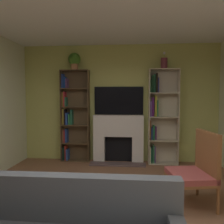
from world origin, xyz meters
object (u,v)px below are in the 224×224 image
bookshelf_left (72,117)px  armchair (196,169)px  potted_plant (74,60)px  vase_with_flowers (164,63)px  coffee_table (84,208)px  tv (119,101)px  bookshelf_right (159,116)px  fireplace (118,137)px

bookshelf_left → armchair: size_ratio=2.05×
bookshelf_left → potted_plant: 1.37m
bookshelf_left → potted_plant: potted_plant is taller
vase_with_flowers → coffee_table: 3.89m
tv → bookshelf_left: bearing=-176.9°
bookshelf_right → potted_plant: 2.42m
potted_plant → armchair: (2.35, -2.15, -1.93)m
bookshelf_left → vase_with_flowers: (2.20, -0.06, 1.28)m
fireplace → bookshelf_left: (-1.14, 0.03, 0.48)m
potted_plant → vase_with_flowers: bearing=0.0°
tv → coffee_table: bearing=-93.5°
fireplace → bookshelf_left: 1.24m
bookshelf_right → potted_plant: size_ratio=5.48×
potted_plant → fireplace: bearing=1.4°
bookshelf_right → coffee_table: size_ratio=2.93×
coffee_table → fireplace: bearing=86.4°
fireplace → armchair: size_ratio=1.20×
tv → coffee_table: tv is taller
vase_with_flowers → potted_plant: bearing=-180.0°
fireplace → bookshelf_left: bookshelf_left is taller
bookshelf_left → bookshelf_right: bearing=-0.7°
fireplace → tv: bearing=90.0°
coffee_table → armchair: bearing=31.4°
bookshelf_right → potted_plant: (-2.03, -0.03, 1.32)m
armchair → bookshelf_left: bearing=137.8°
vase_with_flowers → coffee_table: vase_with_flowers is taller
vase_with_flowers → fireplace: bearing=178.6°
fireplace → tv: (0.00, 0.09, 0.88)m
fireplace → potted_plant: (-1.06, -0.03, 1.85)m
bookshelf_left → coffee_table: bearing=-73.1°
bookshelf_left → vase_with_flowers: size_ratio=5.56×
potted_plant → coffee_table: bearing=-74.2°
vase_with_flowers → bookshelf_left: bearing=178.5°
tv → vase_with_flowers: vase_with_flowers is taller
bookshelf_left → bookshelf_right: size_ratio=1.00×
tv → armchair: (1.29, -2.27, -0.96)m
potted_plant → armchair: 3.72m
tv → fireplace: bearing=-90.0°
fireplace → tv: 0.88m
bookshelf_left → armchair: 3.33m
coffee_table → bookshelf_left: bearing=106.9°
tv → potted_plant: bearing=-173.5°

